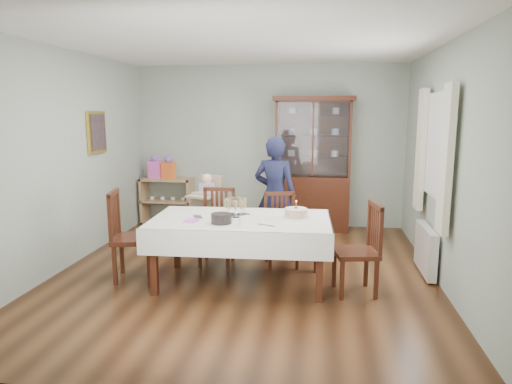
% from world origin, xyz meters
% --- Properties ---
extents(floor, '(5.00, 5.00, 0.00)m').
position_xyz_m(floor, '(0.00, 0.00, 0.00)').
color(floor, '#593319').
rests_on(floor, ground).
extents(room_shell, '(5.00, 5.00, 5.00)m').
position_xyz_m(room_shell, '(0.00, 0.53, 1.70)').
color(room_shell, '#9EAA99').
rests_on(room_shell, floor).
extents(dining_table, '(2.04, 1.23, 0.76)m').
position_xyz_m(dining_table, '(0.01, -0.31, 0.38)').
color(dining_table, '#411B10').
rests_on(dining_table, floor).
extents(china_cabinet, '(1.30, 0.48, 2.18)m').
position_xyz_m(china_cabinet, '(0.75, 2.26, 1.12)').
color(china_cabinet, '#411B10').
rests_on(china_cabinet, floor).
extents(sideboard, '(0.90, 0.38, 0.80)m').
position_xyz_m(sideboard, '(-1.75, 2.28, 0.40)').
color(sideboard, tan).
rests_on(sideboard, floor).
extents(picture_frame, '(0.04, 0.48, 0.58)m').
position_xyz_m(picture_frame, '(-2.22, 0.80, 1.65)').
color(picture_frame, gold).
rests_on(picture_frame, room_shell).
extents(window, '(0.04, 1.02, 1.22)m').
position_xyz_m(window, '(2.22, 0.30, 1.55)').
color(window, white).
rests_on(window, room_shell).
extents(curtain_left, '(0.07, 0.30, 1.55)m').
position_xyz_m(curtain_left, '(2.16, -0.32, 1.45)').
color(curtain_left, silver).
rests_on(curtain_left, room_shell).
extents(curtain_right, '(0.07, 0.30, 1.55)m').
position_xyz_m(curtain_right, '(2.16, 0.92, 1.45)').
color(curtain_right, silver).
rests_on(curtain_right, room_shell).
extents(radiator, '(0.10, 0.80, 0.55)m').
position_xyz_m(radiator, '(2.16, 0.30, 0.30)').
color(radiator, white).
rests_on(radiator, floor).
extents(chair_far_left, '(0.44, 0.44, 0.96)m').
position_xyz_m(chair_far_left, '(-0.41, 0.31, 0.29)').
color(chair_far_left, '#411B10').
rests_on(chair_far_left, floor).
extents(chair_far_right, '(0.50, 0.50, 0.92)m').
position_xyz_m(chair_far_right, '(0.41, 0.36, 0.27)').
color(chair_far_right, '#411B10').
rests_on(chair_far_right, floor).
extents(chair_end_left, '(0.56, 0.56, 1.04)m').
position_xyz_m(chair_end_left, '(-1.27, -0.35, 0.31)').
color(chair_end_left, '#411B10').
rests_on(chair_end_left, floor).
extents(chair_end_right, '(0.52, 0.52, 0.98)m').
position_xyz_m(chair_end_right, '(1.29, -0.43, 0.29)').
color(chair_end_right, '#411B10').
rests_on(chair_end_right, floor).
extents(woman, '(0.65, 0.49, 1.62)m').
position_xyz_m(woman, '(0.27, 0.90, 0.81)').
color(woman, black).
rests_on(woman, floor).
extents(high_chair, '(0.60, 0.60, 1.06)m').
position_xyz_m(high_chair, '(-0.72, 1.05, 0.42)').
color(high_chair, black).
rests_on(high_chair, floor).
extents(champagne_tray, '(0.35, 0.35, 0.21)m').
position_xyz_m(champagne_tray, '(-0.06, -0.26, 0.83)').
color(champagne_tray, silver).
rests_on(champagne_tray, dining_table).
extents(birthday_cake, '(0.29, 0.29, 0.20)m').
position_xyz_m(birthday_cake, '(0.62, -0.22, 0.81)').
color(birthday_cake, white).
rests_on(birthday_cake, dining_table).
extents(plate_stack_dark, '(0.23, 0.23, 0.10)m').
position_xyz_m(plate_stack_dark, '(-0.15, -0.57, 0.81)').
color(plate_stack_dark, black).
rests_on(plate_stack_dark, dining_table).
extents(plate_stack_white, '(0.27, 0.27, 0.09)m').
position_xyz_m(plate_stack_white, '(0.15, -0.61, 0.80)').
color(plate_stack_white, white).
rests_on(plate_stack_white, dining_table).
extents(napkin_stack, '(0.15, 0.15, 0.02)m').
position_xyz_m(napkin_stack, '(-0.49, -0.54, 0.77)').
color(napkin_stack, '#F159C8').
rests_on(napkin_stack, dining_table).
extents(cutlery, '(0.18, 0.20, 0.01)m').
position_xyz_m(cutlery, '(-0.51, -0.34, 0.77)').
color(cutlery, silver).
rests_on(cutlery, dining_table).
extents(cake_knife, '(0.24, 0.13, 0.01)m').
position_xyz_m(cake_knife, '(0.32, -0.60, 0.77)').
color(cake_knife, silver).
rests_on(cake_knife, dining_table).
extents(gift_bag_pink, '(0.24, 0.17, 0.41)m').
position_xyz_m(gift_bag_pink, '(-1.94, 2.26, 0.98)').
color(gift_bag_pink, '#F159C8').
rests_on(gift_bag_pink, sideboard).
extents(gift_bag_orange, '(0.24, 0.19, 0.39)m').
position_xyz_m(gift_bag_orange, '(-1.71, 2.26, 0.98)').
color(gift_bag_orange, orange).
rests_on(gift_bag_orange, sideboard).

